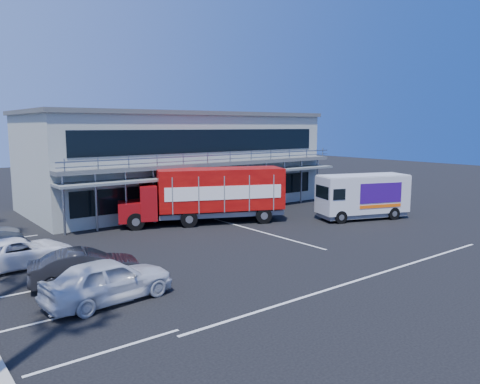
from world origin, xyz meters
TOP-DOWN VIEW (x-y plane):
  - ground at (0.00, 0.00)m, footprint 120.00×120.00m
  - building at (3.00, 14.94)m, footprint 22.40×12.00m
  - red_truck at (1.08, 7.23)m, footprint 10.56×6.39m
  - white_van at (9.99, 2.00)m, footprint 6.48×4.02m
  - parked_car_a at (-9.50, -2.00)m, footprint 4.82×2.32m
  - parked_car_b at (-9.50, 0.31)m, footprint 4.49×2.43m
  - parked_car_c at (-11.01, 4.40)m, footprint 4.91×2.53m

SIDE VIEW (x-z plane):
  - ground at x=0.00m, z-range 0.00..0.00m
  - parked_car_c at x=-11.01m, z-range 0.00..1.32m
  - parked_car_b at x=-9.50m, z-range 0.00..1.40m
  - parked_car_a at x=-9.50m, z-range 0.00..1.59m
  - white_van at x=9.99m, z-range 0.09..3.08m
  - red_truck at x=1.08m, z-range 0.17..3.70m
  - building at x=3.00m, z-range 0.01..7.31m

